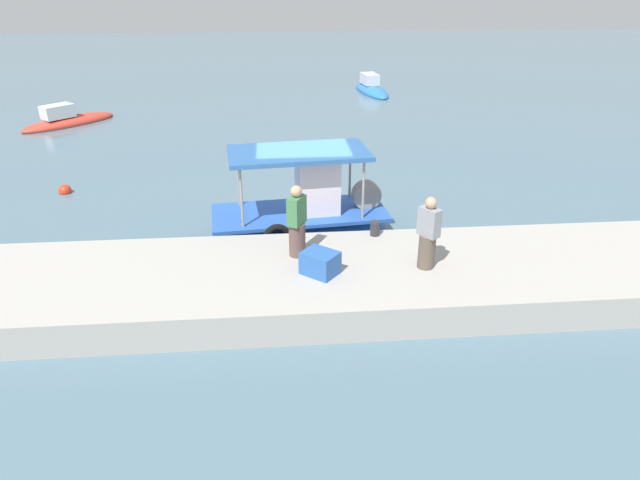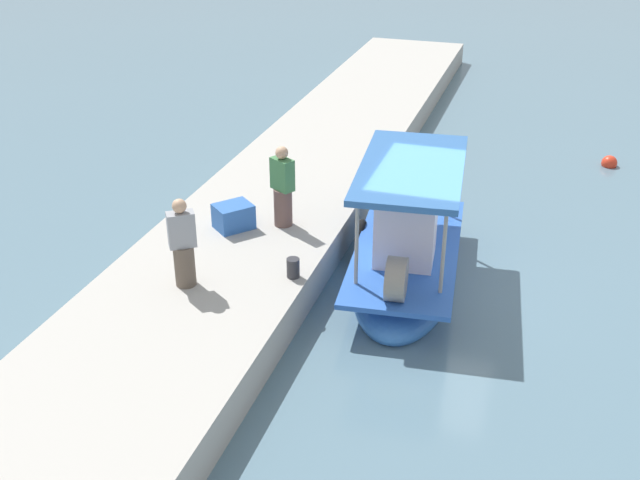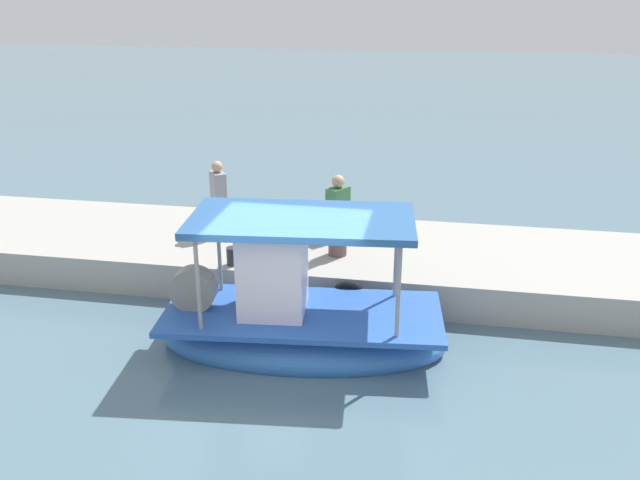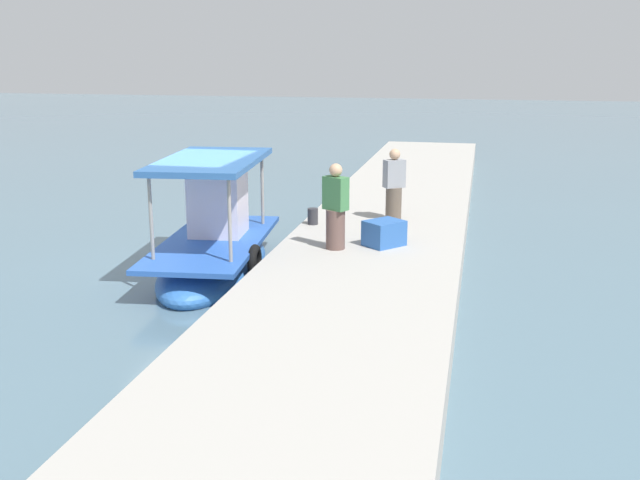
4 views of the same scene
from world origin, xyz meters
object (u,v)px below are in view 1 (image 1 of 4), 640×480
Objects in this scene: cargo_crate at (320,263)px; marker_buoy at (65,191)px; moored_boat_near at (371,89)px; fisherman_by_crate at (428,236)px; main_fishing_boat at (303,218)px; mooring_bollard at (375,228)px; moored_boat_mid at (68,121)px; fisherman_near_bollard at (297,225)px.

marker_buoy is (-8.02, 7.63, -0.92)m from cargo_crate.
moored_boat_near is at bearing 51.25° from marker_buoy.
fisherman_by_crate is 3.97× the size of marker_buoy.
moored_boat_near is at bearing 75.11° from main_fishing_boat.
cargo_crate is at bearing -129.96° from mooring_bollard.
moored_boat_mid is (-13.34, 17.19, -1.34)m from fisherman_by_crate.
fisherman_near_bollard is 2.33× the size of cargo_crate.
fisherman_near_bollard is 2.29m from mooring_bollard.
cargo_crate is 11.11m from marker_buoy.
marker_buoy is at bearing -73.12° from moored_boat_mid.
main_fishing_boat is 13.98× the size of mooring_bollard.
fisherman_by_crate reaches higher than mooring_bollard.
cargo_crate is at bearing -87.31° from main_fishing_boat.
marker_buoy is (-7.85, 4.02, -0.43)m from main_fishing_boat.
moored_boat_near is (5.49, 20.64, -0.34)m from main_fishing_boat.
cargo_crate is at bearing -177.72° from fisherman_by_crate.
marker_buoy is 0.10× the size of moored_boat_mid.
fisherman_by_crate is 12.93m from marker_buoy.
marker_buoy is at bearing 148.90° from mooring_bollard.
fisherman_by_crate is at bearing -35.88° from marker_buoy.
moored_boat_mid is at bearing 106.88° from marker_buoy.
cargo_crate reaches higher than mooring_bollard.
cargo_crate is 0.17× the size of moored_boat_mid.
fisherman_by_crate is at bearing -96.91° from moored_boat_near.
cargo_crate is at bearing -102.37° from moored_boat_near.
cargo_crate is at bearing -63.93° from fisherman_near_bollard.
moored_boat_mid is at bearing 127.82° from fisherman_by_crate.
mooring_bollard is at bearing -99.55° from moored_boat_near.
main_fishing_boat is 8.83m from marker_buoy.
mooring_bollard is at bearing 115.58° from fisherman_by_crate.
fisherman_by_crate is 2.45m from cargo_crate.
cargo_crate is 24.84m from moored_boat_near.
moored_boat_mid is at bearing 128.25° from main_fishing_boat.
fisherman_near_bollard is 4.08× the size of marker_buoy.
main_fishing_boat reaches higher than fisherman_by_crate.
fisherman_near_bollard is at bearing -57.31° from moored_boat_mid.
main_fishing_boat is 1.01× the size of moored_boat_near.
fisherman_near_bollard is at bearing 116.07° from cargo_crate.
mooring_bollard is at bearing -31.10° from marker_buoy.
fisherman_near_bollard reaches higher than main_fishing_boat.
fisherman_near_bollard is (-0.28, -2.68, 1.01)m from main_fishing_boat.
fisherman_near_bollard is 1.03× the size of fisherman_by_crate.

